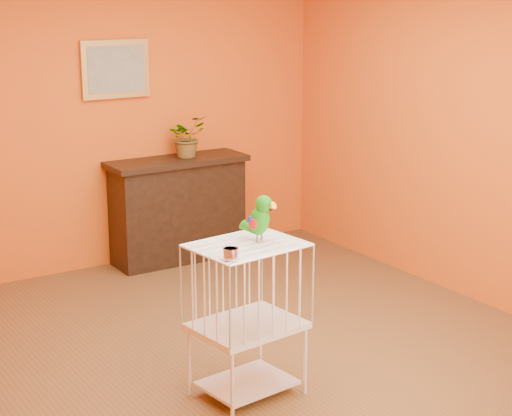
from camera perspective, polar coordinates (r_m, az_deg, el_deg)
ground at (r=6.06m, az=-0.18°, el=-9.21°), size 4.50×4.50×0.00m
room_shell at (r=5.61m, az=-0.19°, el=5.75°), size 4.50×4.50×4.50m
console_cabinet at (r=7.79m, az=-5.22°, el=-0.10°), size 1.28×0.46×0.95m
potted_plant at (r=7.75m, az=-4.79°, el=4.51°), size 0.42×0.45×0.29m
framed_picture at (r=7.54m, az=-9.34°, el=9.12°), size 0.62×0.04×0.50m
birdcage at (r=5.20m, az=-0.60°, el=-7.36°), size 0.68×0.55×0.97m
feed_cup at (r=4.76m, az=-1.70°, el=-3.05°), size 0.09×0.09×0.06m
parrot at (r=5.08m, az=0.25°, el=-0.62°), size 0.16×0.25×0.28m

